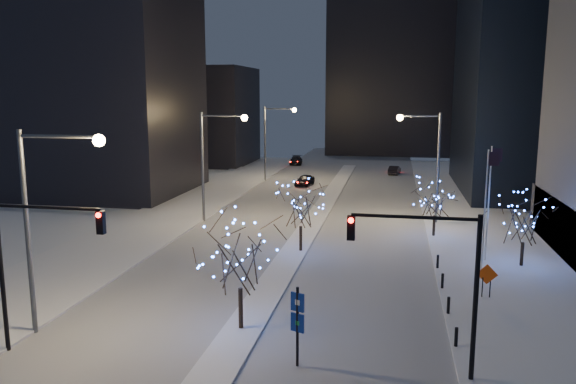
% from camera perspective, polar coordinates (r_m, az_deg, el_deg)
% --- Properties ---
extents(ground, '(160.00, 160.00, 0.00)m').
position_cam_1_polar(ground, '(25.26, -7.22, -17.53)').
color(ground, white).
rests_on(ground, ground).
extents(road, '(20.00, 130.00, 0.02)m').
position_cam_1_polar(road, '(57.89, 3.51, -1.66)').
color(road, '#A4A8B3').
rests_on(road, ground).
extents(median, '(2.00, 80.00, 0.15)m').
position_cam_1_polar(median, '(53.03, 2.82, -2.66)').
color(median, silver).
rests_on(median, ground).
extents(east_sidewalk, '(10.00, 90.00, 0.15)m').
position_cam_1_polar(east_sidewalk, '(43.56, 20.91, -6.11)').
color(east_sidewalk, silver).
rests_on(east_sidewalk, ground).
extents(west_sidewalk, '(8.00, 90.00, 0.15)m').
position_cam_1_polar(west_sidewalk, '(47.78, -15.87, -4.44)').
color(west_sidewalk, silver).
rests_on(west_sidewalk, ground).
extents(filler_west_near, '(22.00, 18.00, 24.00)m').
position_cam_1_polar(filler_west_near, '(70.63, -19.31, 9.69)').
color(filler_west_near, black).
rests_on(filler_west_near, ground).
extents(filler_west_far, '(18.00, 16.00, 16.00)m').
position_cam_1_polar(filler_west_far, '(97.17, -9.22, 7.66)').
color(filler_west_far, black).
rests_on(filler_west_far, ground).
extents(horizon_block, '(24.00, 14.00, 42.00)m').
position_cam_1_polar(horizon_block, '(113.66, 10.54, 14.49)').
color(horizon_block, black).
rests_on(horizon_block, ground).
extents(street_lamp_w_near, '(4.40, 0.56, 10.00)m').
position_cam_1_polar(street_lamp_w_near, '(28.74, -23.44, -1.16)').
color(street_lamp_w_near, '#595E66').
rests_on(street_lamp_w_near, ground).
extents(street_lamp_w_mid, '(4.40, 0.56, 10.00)m').
position_cam_1_polar(street_lamp_w_mid, '(51.13, -7.59, 4.09)').
color(street_lamp_w_mid, '#595E66').
rests_on(street_lamp_w_mid, ground).
extents(street_lamp_w_far, '(4.40, 0.56, 10.00)m').
position_cam_1_polar(street_lamp_w_far, '(75.19, -1.57, 6.02)').
color(street_lamp_w_far, '#595E66').
rests_on(street_lamp_w_far, ground).
extents(street_lamp_east, '(3.90, 0.56, 10.00)m').
position_cam_1_polar(street_lamp_east, '(51.61, 14.06, 3.88)').
color(street_lamp_east, '#595E66').
rests_on(street_lamp_east, ground).
extents(traffic_signal_west, '(5.26, 0.43, 7.00)m').
position_cam_1_polar(traffic_signal_west, '(27.24, -24.67, -5.58)').
color(traffic_signal_west, black).
rests_on(traffic_signal_west, ground).
extents(traffic_signal_east, '(5.26, 0.43, 7.00)m').
position_cam_1_polar(traffic_signal_east, '(23.36, 14.86, -7.48)').
color(traffic_signal_east, black).
rests_on(traffic_signal_east, ground).
extents(flagpoles, '(1.35, 2.60, 8.00)m').
position_cam_1_polar(flagpoles, '(39.61, 19.68, -0.57)').
color(flagpoles, silver).
rests_on(flagpoles, east_sidewalk).
extents(bollards, '(0.16, 12.16, 0.90)m').
position_cam_1_polar(bollards, '(33.29, 15.69, -9.78)').
color(bollards, black).
rests_on(bollards, east_sidewalk).
extents(car_near, '(2.35, 4.36, 1.41)m').
position_cam_1_polar(car_near, '(72.06, 1.72, 1.21)').
color(car_near, black).
rests_on(car_near, ground).
extents(car_mid, '(1.92, 3.97, 1.25)m').
position_cam_1_polar(car_mid, '(83.61, 10.76, 2.19)').
color(car_mid, black).
rests_on(car_mid, ground).
extents(car_far, '(2.47, 5.00, 1.40)m').
position_cam_1_polar(car_far, '(93.69, 0.82, 3.23)').
color(car_far, black).
rests_on(car_far, ground).
extents(holiday_tree_median_near, '(4.45, 4.45, 5.72)m').
position_cam_1_polar(holiday_tree_median_near, '(27.55, -4.91, -6.45)').
color(holiday_tree_median_near, black).
rests_on(holiday_tree_median_near, median).
extents(holiday_tree_median_far, '(4.64, 4.64, 5.14)m').
position_cam_1_polar(holiday_tree_median_far, '(41.15, 1.31, -1.47)').
color(holiday_tree_median_far, black).
rests_on(holiday_tree_median_far, median).
extents(holiday_tree_plaza_near, '(4.35, 4.35, 4.89)m').
position_cam_1_polar(holiday_tree_plaza_near, '(40.78, 22.89, -2.72)').
color(holiday_tree_plaza_near, black).
rests_on(holiday_tree_plaza_near, east_sidewalk).
extents(holiday_tree_plaza_far, '(4.48, 4.48, 4.64)m').
position_cam_1_polar(holiday_tree_plaza_far, '(47.12, 14.72, -0.73)').
color(holiday_tree_plaza_far, black).
rests_on(holiday_tree_plaza_far, east_sidewalk).
extents(wayfinding_sign, '(0.62, 0.31, 3.59)m').
position_cam_1_polar(wayfinding_sign, '(24.48, 0.97, -12.69)').
color(wayfinding_sign, black).
rests_on(wayfinding_sign, ground).
extents(construction_sign, '(1.18, 0.19, 1.96)m').
position_cam_1_polar(construction_sign, '(34.20, 19.55, -8.17)').
color(construction_sign, black).
rests_on(construction_sign, east_sidewalk).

